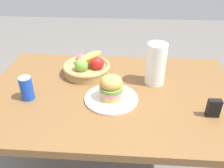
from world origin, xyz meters
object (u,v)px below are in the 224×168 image
object	(u,v)px
paper_towel_roll	(156,64)
soda_can	(27,88)
napkin_holder	(214,108)
plate	(111,98)
sandwich	(111,87)
fruit_basket	(87,67)

from	to	relation	value
paper_towel_roll	soda_can	bearing A→B (deg)	-162.83
soda_can	napkin_holder	bearing A→B (deg)	-4.89
plate	sandwich	xyz separation A→B (m)	(0.00, 0.00, 0.07)
plate	paper_towel_roll	size ratio (longest dim) A/B	1.16
fruit_basket	paper_towel_roll	distance (m)	0.42
plate	fruit_basket	size ratio (longest dim) A/B	0.96
sandwich	paper_towel_roll	world-z (taller)	paper_towel_roll
sandwich	napkin_holder	size ratio (longest dim) A/B	1.46
soda_can	sandwich	bearing A→B (deg)	2.75
plate	soda_can	xyz separation A→B (m)	(-0.43, -0.02, 0.06)
soda_can	paper_towel_roll	world-z (taller)	paper_towel_roll
sandwich	soda_can	distance (m)	0.43
plate	napkin_holder	size ratio (longest dim) A/B	3.08
sandwich	fruit_basket	distance (m)	0.32
fruit_basket	napkin_holder	xyz separation A→B (m)	(0.65, -0.36, -0.00)
sandwich	napkin_holder	bearing A→B (deg)	-11.57
sandwich	soda_can	bearing A→B (deg)	-177.25
soda_can	fruit_basket	bearing A→B (deg)	47.21
plate	soda_can	distance (m)	0.44
paper_towel_roll	napkin_holder	distance (m)	0.39
plate	sandwich	bearing A→B (deg)	0.00
sandwich	fruit_basket	world-z (taller)	sandwich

